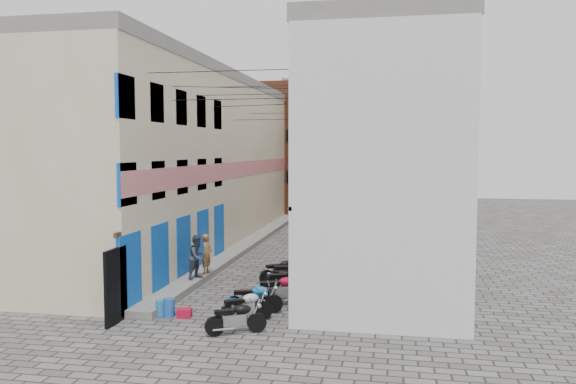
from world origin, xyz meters
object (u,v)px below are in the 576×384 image
Objects in this scene: water_jug_near at (169,308)px; motorcycle_f at (294,273)px; person_a at (207,254)px; motorcycle_c at (254,297)px; motorcycle_b at (245,305)px; motorcycle_g at (282,269)px; motorcycle_a at (236,316)px; red_crate at (184,313)px; person_b at (198,257)px; motorcycle_e at (289,281)px; water_jug_far at (160,308)px; motorcycle_d at (281,288)px.

motorcycle_f is at bearing 50.53° from water_jug_near.
person_a is 4.85m from water_jug_near.
motorcycle_b is at bearing -20.08° from motorcycle_c.
motorcycle_c is 4.00m from motorcycle_g.
motorcycle_f reaches higher than water_jug_near.
water_jug_near is (-2.43, 1.20, -0.22)m from motorcycle_a.
motorcycle_g is at bearing 161.20° from motorcycle_c.
motorcycle_b is at bearing -4.11° from water_jug_near.
motorcycle_b is at bearing -5.13° from red_crate.
motorcycle_c is (0.04, 0.93, 0.00)m from motorcycle_b.
person_a is 0.87m from person_b.
motorcycle_e reaches higher than motorcycle_b.
motorcycle_a reaches higher than water_jug_far.
motorcycle_g is 5.52m from water_jug_far.
motorcycle_c is at bearing 21.05° from red_crate.
person_b reaches higher than red_crate.
motorcycle_a is at bearing -18.06° from motorcycle_c.
person_b reaches higher than person_a.
red_crate is (0.48, 0.00, -0.14)m from water_jug_near.
motorcycle_e is 3.86m from red_crate.
motorcycle_a is at bearing -34.99° from motorcycle_e.
person_a is at bearing 178.93° from motorcycle_a.
water_jug_far is (-2.69, 0.17, -0.28)m from motorcycle_b.
person_a reaches higher than motorcycle_c.
motorcycle_f reaches higher than motorcycle_e.
motorcycle_c is at bearing 17.17° from water_jug_near.
red_crate is (-1.96, -0.76, -0.39)m from motorcycle_c.
water_jug_far is (-3.45, -3.84, -0.38)m from motorcycle_f.
motorcycle_g is at bearing 59.49° from water_jug_far.
motorcycle_e reaches higher than motorcycle_g.
motorcycle_b is 2.42m from water_jug_near.
person_b reaches higher than motorcycle_d.
water_jug_far is at bearing -154.12° from person_b.
motorcycle_d is 1.21× the size of person_b.
motorcycle_a is at bearing -38.79° from motorcycle_g.
person_a reaches higher than motorcycle_b.
red_crate is (-1.92, 0.17, -0.38)m from motorcycle_b.
motorcycle_d is 4.20× the size of water_jug_far.
water_jug_near is at bearing -73.62° from motorcycle_e.
motorcycle_b is at bearing -42.17° from motorcycle_d.
motorcycle_d is at bearing 27.42° from water_jug_far.
motorcycle_e reaches higher than water_jug_near.
motorcycle_e is 3.79× the size of water_jug_near.
motorcycle_e is 3.87m from person_b.
motorcycle_e is 4.87× the size of red_crate.
motorcycle_f is 1.17× the size of motorcycle_g.
motorcycle_a is 1.03m from motorcycle_b.
person_b reaches higher than motorcycle_e.
motorcycle_c is 0.87× the size of motorcycle_e.
motorcycle_g is at bearing 62.10° from water_jug_near.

